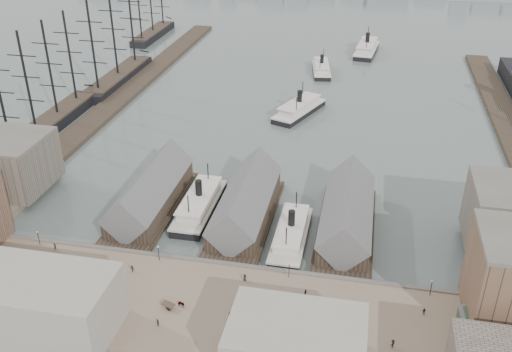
% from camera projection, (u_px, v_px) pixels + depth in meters
% --- Properties ---
extents(ground, '(900.00, 900.00, 0.00)m').
position_uv_depth(ground, '(230.00, 257.00, 134.83)').
color(ground, '#4D5956').
rests_on(ground, ground).
extents(quay, '(180.00, 30.00, 2.00)m').
position_uv_depth(quay, '(207.00, 310.00, 117.12)').
color(quay, '#786451').
rests_on(quay, ground).
extents(seawall, '(180.00, 1.20, 2.30)m').
position_uv_depth(seawall, '(225.00, 267.00, 129.80)').
color(seawall, '#59544C').
rests_on(seawall, ground).
extents(west_wharf, '(10.00, 220.00, 1.60)m').
position_uv_depth(west_wharf, '(128.00, 92.00, 232.69)').
color(west_wharf, '#2D231C').
rests_on(west_wharf, ground).
extents(east_wharf, '(10.00, 180.00, 1.60)m').
position_uv_depth(east_wharf, '(510.00, 130.00, 198.14)').
color(east_wharf, '#2D231C').
rests_on(east_wharf, ground).
extents(ferry_shed_west, '(14.00, 42.00, 12.60)m').
position_uv_depth(ferry_shed_west, '(151.00, 194.00, 151.79)').
color(ferry_shed_west, '#2D231C').
rests_on(ferry_shed_west, ground).
extents(ferry_shed_center, '(14.00, 42.00, 12.60)m').
position_uv_depth(ferry_shed_center, '(246.00, 204.00, 147.17)').
color(ferry_shed_center, '#2D231C').
rests_on(ferry_shed_center, ground).
extents(ferry_shed_east, '(14.00, 42.00, 12.60)m').
position_uv_depth(ferry_shed_east, '(347.00, 215.00, 142.55)').
color(ferry_shed_east, '#2D231C').
rests_on(ferry_shed_east, ground).
extents(warehouse_west_back, '(26.00, 20.00, 14.00)m').
position_uv_depth(warehouse_west_back, '(1.00, 162.00, 158.50)').
color(warehouse_west_back, '#60564C').
rests_on(warehouse_west_back, west_land).
extents(street_bldg_center, '(24.00, 16.00, 10.00)m').
position_uv_depth(street_bldg_center, '(296.00, 346.00, 100.38)').
color(street_bldg_center, gray).
rests_on(street_bldg_center, quay).
extents(street_bldg_west, '(30.00, 16.00, 12.00)m').
position_uv_depth(street_bldg_west, '(37.00, 303.00, 108.78)').
color(street_bldg_west, gray).
rests_on(street_bldg_west, quay).
extents(lamp_post_far_w, '(0.44, 0.44, 3.92)m').
position_uv_depth(lamp_post_far_w, '(38.00, 235.00, 134.55)').
color(lamp_post_far_w, black).
rests_on(lamp_post_far_w, quay).
extents(lamp_post_near_w, '(0.44, 0.44, 3.92)m').
position_uv_depth(lamp_post_near_w, '(158.00, 250.00, 129.22)').
color(lamp_post_near_w, black).
rests_on(lamp_post_near_w, quay).
extents(lamp_post_near_e, '(0.44, 0.44, 3.92)m').
position_uv_depth(lamp_post_near_e, '(289.00, 267.00, 123.89)').
color(lamp_post_near_e, black).
rests_on(lamp_post_near_e, quay).
extents(lamp_post_far_e, '(0.44, 0.44, 3.92)m').
position_uv_depth(lamp_post_far_e, '(432.00, 285.00, 118.56)').
color(lamp_post_far_e, black).
rests_on(lamp_post_far_e, quay).
extents(ferry_docked_west, '(8.32, 27.74, 9.91)m').
position_uv_depth(ferry_docked_west, '(200.00, 204.00, 151.87)').
color(ferry_docked_west, black).
rests_on(ferry_docked_west, ground).
extents(ferry_docked_east, '(7.73, 25.78, 9.21)m').
position_uv_depth(ferry_docked_east, '(291.00, 234.00, 139.71)').
color(ferry_docked_east, black).
rests_on(ferry_docked_east, ground).
extents(ferry_open_near, '(17.80, 28.75, 9.87)m').
position_uv_depth(ferry_open_near, '(299.00, 108.00, 212.18)').
color(ferry_open_near, black).
rests_on(ferry_open_near, ground).
extents(ferry_open_mid, '(11.09, 25.36, 8.75)m').
position_uv_depth(ferry_open_mid, '(321.00, 68.00, 255.81)').
color(ferry_open_mid, black).
rests_on(ferry_open_mid, ground).
extents(ferry_open_far, '(12.25, 31.09, 10.82)m').
position_uv_depth(ferry_open_far, '(367.00, 48.00, 282.49)').
color(ferry_open_far, black).
rests_on(ferry_open_far, ground).
extents(sailing_ship_near, '(8.98, 61.89, 36.94)m').
position_uv_depth(sailing_ship_near, '(48.00, 123.00, 198.75)').
color(sailing_ship_near, black).
rests_on(sailing_ship_near, ground).
extents(sailing_ship_mid, '(9.42, 54.44, 38.74)m').
position_uv_depth(sailing_ship_mid, '(118.00, 76.00, 243.43)').
color(sailing_ship_mid, black).
rests_on(sailing_ship_mid, ground).
extents(sailing_ship_far, '(8.34, 46.33, 34.28)m').
position_uv_depth(sailing_ship_far, '(153.00, 33.00, 309.69)').
color(sailing_ship_far, black).
rests_on(sailing_ship_far, ground).
extents(tram, '(3.46, 10.62, 3.72)m').
position_uv_depth(tram, '(468.00, 330.00, 108.06)').
color(tram, black).
rests_on(tram, quay).
extents(horse_cart_left, '(4.70, 1.60, 1.65)m').
position_uv_depth(horse_cart_left, '(84.00, 267.00, 126.87)').
color(horse_cart_left, black).
rests_on(horse_cart_left, quay).
extents(horse_cart_center, '(4.93, 2.62, 1.53)m').
position_uv_depth(horse_cart_center, '(177.00, 305.00, 116.05)').
color(horse_cart_center, black).
rests_on(horse_cart_center, quay).
extents(horse_cart_right, '(4.89, 2.79, 1.73)m').
position_uv_depth(horse_cart_right, '(252.00, 304.00, 116.00)').
color(horse_cart_right, black).
rests_on(horse_cart_right, quay).
extents(pedestrian_0, '(0.57, 0.72, 1.83)m').
position_uv_depth(pedestrian_0, '(55.00, 247.00, 133.63)').
color(pedestrian_0, black).
rests_on(pedestrian_0, quay).
extents(pedestrian_1, '(1.01, 1.10, 1.81)m').
position_uv_depth(pedestrian_1, '(28.00, 272.00, 125.38)').
color(pedestrian_1, black).
rests_on(pedestrian_1, quay).
extents(pedestrian_2, '(1.08, 0.63, 1.66)m').
position_uv_depth(pedestrian_2, '(132.00, 269.00, 126.36)').
color(pedestrian_2, black).
rests_on(pedestrian_2, quay).
extents(pedestrian_3, '(0.48, 0.99, 1.64)m').
position_uv_depth(pedestrian_3, '(158.00, 322.00, 111.45)').
color(pedestrian_3, black).
rests_on(pedestrian_3, quay).
extents(pedestrian_4, '(0.97, 0.98, 1.71)m').
position_uv_depth(pedestrian_4, '(245.00, 277.00, 123.65)').
color(pedestrian_4, black).
rests_on(pedestrian_4, quay).
extents(pedestrian_5, '(0.68, 0.77, 1.76)m').
position_uv_depth(pedestrian_5, '(230.00, 315.00, 113.17)').
color(pedestrian_5, black).
rests_on(pedestrian_5, quay).
extents(pedestrian_6, '(1.05, 0.99, 1.72)m').
position_uv_depth(pedestrian_6, '(306.00, 293.00, 119.15)').
color(pedestrian_6, black).
rests_on(pedestrian_6, quay).
extents(pedestrian_7, '(1.31, 1.31, 1.82)m').
position_uv_depth(pedestrian_7, '(393.00, 344.00, 106.32)').
color(pedestrian_7, black).
rests_on(pedestrian_7, quay).
extents(pedestrian_8, '(0.97, 0.52, 1.58)m').
position_uv_depth(pedestrian_8, '(424.00, 311.00, 114.28)').
color(pedestrian_8, black).
rests_on(pedestrian_8, quay).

